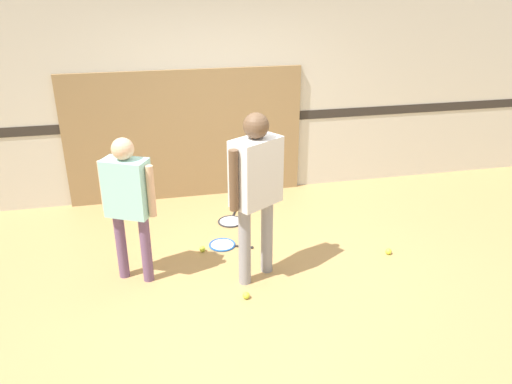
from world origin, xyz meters
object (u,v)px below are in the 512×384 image
person_student_left (128,195)px  tennis_ball_by_spare_racket (202,249)px  racket_second_spare (231,221)px  person_instructor (256,181)px  racket_spare_on_floor (224,245)px  tennis_ball_near_instructor (246,295)px  tennis_ball_stray_left (388,251)px

person_student_left → tennis_ball_by_spare_racket: (0.70, 0.37, -0.86)m
person_student_left → racket_second_spare: 1.75m
person_instructor → racket_spare_on_floor: 1.24m
tennis_ball_near_instructor → tennis_ball_stray_left: 1.72m
person_student_left → tennis_ball_near_instructor: size_ratio=21.89×
racket_spare_on_floor → tennis_ball_near_instructor: bearing=-64.3°
tennis_ball_near_instructor → tennis_ball_by_spare_racket: 0.99m
tennis_ball_near_instructor → tennis_ball_stray_left: (1.65, 0.45, 0.00)m
racket_spare_on_floor → tennis_ball_stray_left: 1.79m
tennis_ball_by_spare_racket → tennis_ball_stray_left: size_ratio=1.00×
racket_second_spare → tennis_ball_by_spare_racket: 0.77m
racket_spare_on_floor → racket_second_spare: bearing=95.6°
person_instructor → person_student_left: (-1.16, 0.23, -0.13)m
racket_spare_on_floor → tennis_ball_stray_left: (1.70, -0.57, 0.02)m
racket_second_spare → tennis_ball_near_instructor: size_ratio=8.36×
racket_second_spare → tennis_ball_near_instructor: 1.59m
tennis_ball_by_spare_racket → person_instructor: bearing=-52.2°
person_instructor → tennis_ball_stray_left: (1.48, 0.11, -0.99)m
tennis_ball_stray_left → tennis_ball_near_instructor: bearing=-164.7°
tennis_ball_stray_left → person_student_left: bearing=177.3°
racket_second_spare → racket_spare_on_floor: bearing=-176.1°
person_student_left → racket_second_spare: (1.12, 1.01, -0.88)m
person_student_left → tennis_ball_stray_left: size_ratio=21.89×
person_instructor → person_student_left: size_ratio=1.15×
person_instructor → racket_second_spare: person_instructor is taller
person_instructor → tennis_ball_stray_left: bearing=-28.0°
person_instructor → tennis_ball_by_spare_racket: (-0.46, 0.60, -0.99)m
racket_second_spare → tennis_ball_by_spare_racket: size_ratio=8.36×
person_student_left → tennis_ball_near_instructor: bearing=-2.9°
person_instructor → person_student_left: 1.19m
person_student_left → tennis_ball_stray_left: person_student_left is taller
racket_spare_on_floor → racket_second_spare: (0.18, 0.57, 0.00)m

